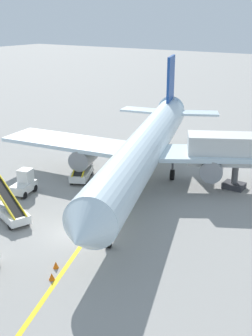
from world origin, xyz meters
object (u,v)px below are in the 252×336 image
Objects in this scene: ground_crew_marshaller at (112,210)px; safety_cone_nose_left at (52,277)px; baggage_tug_near_wing at (84,155)px; baggage_tug_by_cargo_door at (24,183)px; belt_loader_forward_hold at (11,210)px; belt_loader_aft_hold at (82,171)px; safety_cone_nose_right at (56,265)px; airliner at (146,147)px.

ground_crew_marshaller reaches higher than safety_cone_nose_left.
baggage_tug_near_wing and baggage_tug_by_cargo_door have the same top height.
safety_cone_nose_left is (7.88, -4.13, -0.56)m from belt_loader_forward_hold.
belt_loader_aft_hold is 9.25m from ground_crew_marshaller.
safety_cone_nose_left is 1.24m from safety_cone_nose_right.
baggage_tug_near_wing reaches higher than safety_cone_nose_right.
safety_cone_nose_right is at bearing -22.98° from belt_loader_forward_hold.
safety_cone_nose_left is at bearing -58.48° from safety_cone_nose_right.
belt_loader_aft_hold reaches higher than baggage_tug_by_cargo_door.
airliner is 13.08m from belt_loader_forward_hold.
belt_loader_aft_hold is (1.84, 5.43, -0.15)m from baggage_tug_by_cargo_door.
belt_loader_aft_hold is (2.62, -3.65, -0.15)m from baggage_tug_near_wing.
safety_cone_nose_right is (2.79, -15.09, -3.20)m from airliner.
belt_loader_forward_hold is 9.64m from belt_loader_aft_hold.
ground_crew_marshaller is (9.24, -0.12, -0.02)m from baggage_tug_by_cargo_door.
belt_loader_aft_hold is at bearing 123.03° from safety_cone_nose_left.
baggage_tug_by_cargo_door is at bearing 179.26° from ground_crew_marshaller.
safety_cone_nose_right is at bearing 121.52° from safety_cone_nose_left.
belt_loader_forward_hold reaches higher than baggage_tug_by_cargo_door.
belt_loader_forward_hold is (2.87, -4.16, -0.15)m from baggage_tug_by_cargo_door.
belt_loader_forward_hold reaches higher than safety_cone_nose_right.
belt_loader_aft_hold is at bearing -156.05° from airliner.
baggage_tug_near_wing is 6.05× the size of safety_cone_nose_right.
airliner is 16.81m from safety_cone_nose_left.
baggage_tug_by_cargo_door is 1.56× the size of ground_crew_marshaller.
ground_crew_marshaller is (6.37, 4.04, 0.13)m from belt_loader_forward_hold.
baggage_tug_by_cargo_door reaches higher than safety_cone_nose_right.
safety_cone_nose_right is at bearing -35.57° from baggage_tug_by_cargo_door.
safety_cone_nose_left is at bearing -37.61° from baggage_tug_by_cargo_door.
ground_crew_marshaller is 3.86× the size of safety_cone_nose_left.
baggage_tug_by_cargo_door is at bearing 142.39° from safety_cone_nose_left.
baggage_tug_by_cargo_door is at bearing 124.61° from belt_loader_forward_hold.
belt_loader_forward_hold is at bearing -55.39° from baggage_tug_by_cargo_door.
belt_loader_forward_hold is 8.91m from safety_cone_nose_left.
airliner is at bearing 69.73° from belt_loader_forward_hold.
airliner is 6.54m from belt_loader_aft_hold.
belt_loader_forward_hold reaches higher than baggage_tug_near_wing.
baggage_tug_by_cargo_door is 9.24m from ground_crew_marshaller.
belt_loader_forward_hold is 11.64× the size of safety_cone_nose_right.
airliner is at bearing -8.53° from baggage_tug_near_wing.
baggage_tug_by_cargo_door is 5.73m from belt_loader_aft_hold.
belt_loader_aft_hold is at bearing 143.13° from ground_crew_marshaller.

